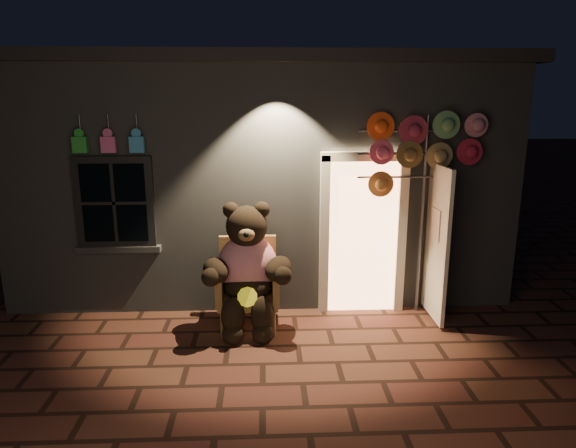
{
  "coord_description": "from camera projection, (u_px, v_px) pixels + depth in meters",
  "views": [
    {
      "loc": [
        0.05,
        -5.15,
        2.89
      ],
      "look_at": [
        0.32,
        1.0,
        1.35
      ],
      "focal_mm": 32.0,
      "sensor_mm": 36.0,
      "label": 1
    }
  ],
  "objects": [
    {
      "name": "teddy_bear",
      "position": [
        247.0,
        269.0,
        6.37
      ],
      "size": [
        1.21,
        0.94,
        1.66
      ],
      "rotation": [
        0.0,
        0.0,
        0.02
      ],
      "color": "red",
      "rests_on": "ground"
    },
    {
      "name": "ground",
      "position": [
        263.0,
        364.0,
        5.69
      ],
      "size": [
        60.0,
        60.0,
        0.0
      ],
      "primitive_type": "plane",
      "color": "#522E1F",
      "rests_on": "ground"
    },
    {
      "name": "hat_rack",
      "position": [
        421.0,
        149.0,
        6.47
      ],
      "size": [
        1.61,
        0.22,
        2.68
      ],
      "color": "#59595E",
      "rests_on": "ground"
    },
    {
      "name": "wicker_armchair",
      "position": [
        248.0,
        283.0,
        6.57
      ],
      "size": [
        0.79,
        0.71,
        1.13
      ],
      "rotation": [
        0.0,
        0.0,
        0.02
      ],
      "color": "olive",
      "rests_on": "ground"
    },
    {
      "name": "shop_building",
      "position": [
        262.0,
        163.0,
        9.13
      ],
      "size": [
        7.3,
        5.95,
        3.51
      ],
      "color": "slate",
      "rests_on": "ground"
    }
  ]
}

